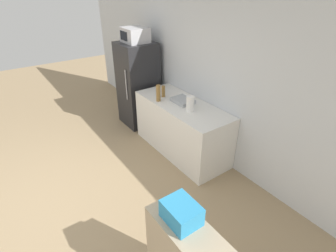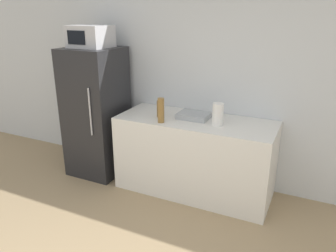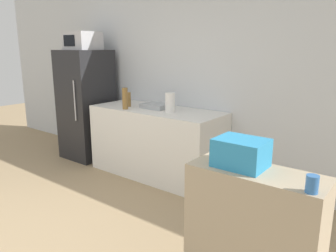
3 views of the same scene
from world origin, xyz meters
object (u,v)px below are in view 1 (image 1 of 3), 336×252
Objects in this scene: refrigerator at (138,85)px; basket at (181,213)px; bottle_tall at (158,93)px; microwave at (135,35)px; paper_towel_roll at (190,104)px; bottle_short at (163,91)px.

refrigerator is 3.52m from basket.
microwave is at bearing 169.37° from bottle_tall.
refrigerator is at bearing 73.94° from microwave.
bottle_tall reaches higher than basket.
paper_towel_roll is (-1.60, 1.42, -0.05)m from basket.
basket is at bearing -31.47° from bottle_short.
bottle_short is (0.92, -0.02, -0.77)m from microwave.
microwave reaches higher than paper_towel_roll.
basket is at bearing -41.49° from paper_towel_roll.
bottle_tall is (1.02, -0.19, -0.73)m from microwave.
basket is (2.18, -1.23, 0.03)m from bottle_tall.
basket reaches higher than bottle_short.
bottle_short is 0.65× the size of basket.
paper_towel_roll is (0.68, 0.02, 0.02)m from bottle_short.
microwave reaches higher than basket.
refrigerator reaches higher than bottle_short.
basket is at bearing -23.96° from refrigerator.
refrigerator is at bearing 178.39° from bottle_short.
paper_towel_roll is at bearing -0.31° from refrigerator.
refrigerator is 5.60× the size of basket.
paper_towel_roll is at bearing -0.27° from microwave.
bottle_tall is at bearing -162.39° from paper_towel_roll.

